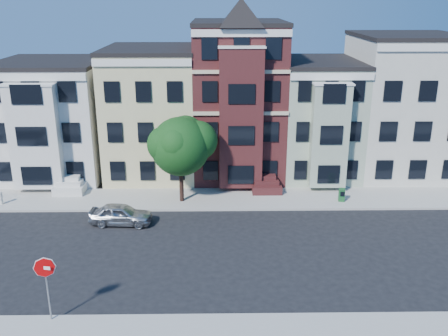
{
  "coord_description": "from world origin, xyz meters",
  "views": [
    {
      "loc": [
        -1.75,
        -25.61,
        14.03
      ],
      "look_at": [
        -1.33,
        2.95,
        4.2
      ],
      "focal_mm": 40.0,
      "sensor_mm": 36.0,
      "label": 1
    }
  ],
  "objects_px": {
    "newspaper_box": "(342,195)",
    "fire_hydrant": "(1,199)",
    "parked_car": "(121,214)",
    "stop_sign": "(47,285)",
    "street_tree": "(180,150)"
  },
  "relations": [
    {
      "from": "street_tree",
      "to": "newspaper_box",
      "type": "xyz_separation_m",
      "value": [
        11.44,
        -0.24,
        -3.31
      ]
    },
    {
      "from": "stop_sign",
      "to": "newspaper_box",
      "type": "bearing_deg",
      "value": 50.83
    },
    {
      "from": "parked_car",
      "to": "fire_hydrant",
      "type": "xyz_separation_m",
      "value": [
        -8.99,
        3.08,
        -0.16
      ]
    },
    {
      "from": "parked_car",
      "to": "stop_sign",
      "type": "xyz_separation_m",
      "value": [
        -1.31,
        -10.33,
        1.24
      ]
    },
    {
      "from": "newspaper_box",
      "to": "fire_hydrant",
      "type": "height_order",
      "value": "newspaper_box"
    },
    {
      "from": "parked_car",
      "to": "stop_sign",
      "type": "distance_m",
      "value": 10.49
    },
    {
      "from": "street_tree",
      "to": "stop_sign",
      "type": "height_order",
      "value": "street_tree"
    },
    {
      "from": "street_tree",
      "to": "fire_hydrant",
      "type": "distance_m",
      "value": 13.17
    },
    {
      "from": "stop_sign",
      "to": "fire_hydrant",
      "type": "bearing_deg",
      "value": 131.05
    },
    {
      "from": "parked_car",
      "to": "fire_hydrant",
      "type": "distance_m",
      "value": 9.51
    },
    {
      "from": "street_tree",
      "to": "parked_car",
      "type": "xyz_separation_m",
      "value": [
        -3.72,
        -3.52,
        -3.24
      ]
    },
    {
      "from": "parked_car",
      "to": "newspaper_box",
      "type": "bearing_deg",
      "value": -73.69
    },
    {
      "from": "street_tree",
      "to": "parked_car",
      "type": "height_order",
      "value": "street_tree"
    },
    {
      "from": "newspaper_box",
      "to": "stop_sign",
      "type": "distance_m",
      "value": 21.41
    },
    {
      "from": "fire_hydrant",
      "to": "street_tree",
      "type": "bearing_deg",
      "value": 1.98
    }
  ]
}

